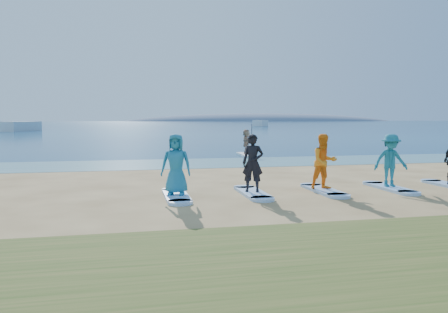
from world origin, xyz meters
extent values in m
plane|color=tan|center=(0.00, 0.00, 0.00)|extent=(600.00, 600.00, 0.00)
plane|color=teal|center=(0.00, 10.50, 0.01)|extent=(600.00, 600.00, 0.00)
plane|color=navy|center=(0.00, 160.00, 0.01)|extent=(600.00, 600.00, 0.00)
ellipsoid|color=slate|center=(95.00, 300.00, 0.00)|extent=(220.00, 56.00, 18.00)
cube|color=silver|center=(3.63, 14.32, 0.06)|extent=(0.86, 3.03, 0.12)
imported|color=tan|center=(3.63, 14.32, 0.89)|extent=(0.75, 1.50, 1.54)
cube|color=silver|center=(-22.29, 71.38, 0.00)|extent=(5.66, 8.23, 1.74)
cube|color=silver|center=(32.73, 106.94, 0.00)|extent=(3.24, 5.58, 1.74)
cube|color=#A3CBFC|center=(-2.19, 0.83, 0.04)|extent=(0.70, 2.20, 0.09)
imported|color=teal|center=(-2.19, 0.83, 1.00)|extent=(1.01, 0.79, 1.83)
cube|color=#A3CBFC|center=(0.19, 0.83, 0.04)|extent=(0.70, 2.20, 0.09)
imported|color=black|center=(0.19, 0.83, 0.99)|extent=(0.77, 0.65, 1.80)
cube|color=#A3CBFC|center=(2.58, 0.83, 0.04)|extent=(0.70, 2.20, 0.09)
imported|color=orange|center=(2.58, 0.83, 0.98)|extent=(0.90, 0.72, 1.78)
cube|color=#A3CBFC|center=(4.97, 0.83, 0.04)|extent=(0.70, 2.20, 0.09)
imported|color=teal|center=(4.97, 0.83, 0.97)|extent=(1.22, 0.80, 1.76)
camera|label=1|loc=(-3.53, -12.14, 2.38)|focal=35.00mm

